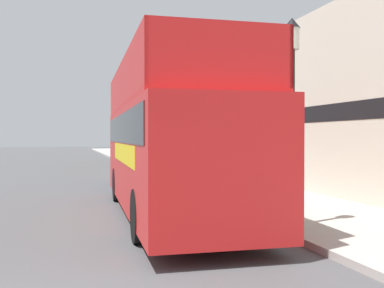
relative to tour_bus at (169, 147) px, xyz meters
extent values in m
plane|color=#4C4C4F|center=(-3.43, 13.79, -1.77)|extent=(144.00, 144.00, 0.00)
cube|color=#ADAAA3|center=(3.55, 10.79, -1.70)|extent=(3.85, 108.00, 0.14)
cube|color=black|center=(5.52, -0.46, 1.03)|extent=(0.12, 13.21, 0.55)
cube|color=brown|center=(8.47, 19.62, 1.28)|extent=(6.00, 25.33, 6.10)
pyramid|color=#473D38|center=(8.47, 19.62, 5.94)|extent=(6.00, 25.33, 3.21)
cube|color=red|center=(0.00, -0.11, -0.26)|extent=(2.88, 9.82, 2.46)
cube|color=yellow|center=(-0.02, -0.60, -0.14)|extent=(2.73, 5.45, 0.45)
cube|color=black|center=(0.00, -0.11, 0.47)|extent=(2.88, 9.04, 0.70)
cube|color=red|center=(0.00, -0.11, 1.02)|extent=(2.85, 9.04, 0.10)
cube|color=red|center=(-1.22, -0.06, 1.60)|extent=(0.43, 8.94, 1.06)
cube|color=red|center=(1.21, -0.16, 1.60)|extent=(0.43, 8.94, 1.06)
cube|color=red|center=(-0.18, -4.55, 1.60)|extent=(2.49, 0.17, 1.06)
cube|color=red|center=(0.15, 3.68, 1.60)|extent=(2.55, 1.46, 1.06)
cylinder|color=black|center=(-1.00, 2.95, -1.25)|extent=(0.32, 1.05, 1.04)
cylinder|color=black|center=(1.24, 2.86, -1.25)|extent=(0.32, 1.05, 1.04)
cylinder|color=black|center=(-1.24, -2.88, -1.25)|extent=(0.32, 1.05, 1.04)
cylinder|color=black|center=(1.00, -2.97, -1.25)|extent=(0.32, 1.05, 1.04)
cube|color=navy|center=(0.55, 7.06, -1.25)|extent=(1.84, 4.63, 0.71)
cube|color=black|center=(0.55, 6.93, -0.60)|extent=(1.54, 2.25, 0.60)
cylinder|color=black|center=(-0.27, 8.45, -1.46)|extent=(0.23, 0.64, 0.63)
cylinder|color=black|center=(1.25, 8.51, -1.46)|extent=(0.23, 0.64, 0.63)
cylinder|color=black|center=(-0.16, 5.62, -1.46)|extent=(0.23, 0.64, 0.63)
cylinder|color=black|center=(1.36, 5.68, -1.46)|extent=(0.23, 0.64, 0.63)
cylinder|color=black|center=(2.02, -2.80, 0.24)|extent=(0.13, 0.13, 3.74)
cylinder|color=silver|center=(2.02, -2.80, 2.33)|extent=(0.32, 0.32, 0.45)
cone|color=black|center=(2.02, -2.80, 2.67)|extent=(0.35, 0.35, 0.22)
cylinder|color=black|center=(2.20, 7.10, 0.43)|extent=(0.13, 0.13, 4.12)
cylinder|color=silver|center=(2.20, 7.10, 2.71)|extent=(0.32, 0.32, 0.45)
cone|color=black|center=(2.20, 7.10, 3.05)|extent=(0.35, 0.35, 0.22)
camera|label=1|loc=(-2.61, -11.37, 0.25)|focal=42.00mm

